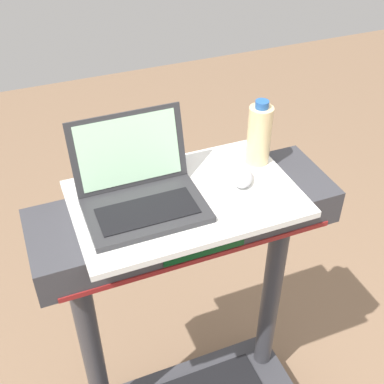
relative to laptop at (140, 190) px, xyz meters
name	(u,v)px	position (x,y,z in m)	size (l,w,h in m)	color
desk_board	(186,199)	(0.13, -0.01, -0.06)	(0.64, 0.41, 0.02)	white
laptop	(140,190)	(0.00, 0.00, 0.00)	(0.32, 0.28, 0.23)	#2D2D30
computer_mouse	(242,177)	(0.31, -0.01, -0.03)	(0.06, 0.10, 0.03)	#B2B2B7
water_bottle	(259,134)	(0.40, 0.07, 0.05)	(0.07, 0.07, 0.21)	beige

